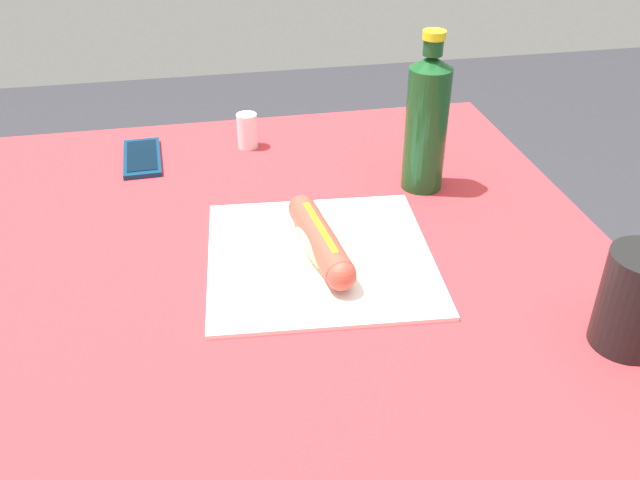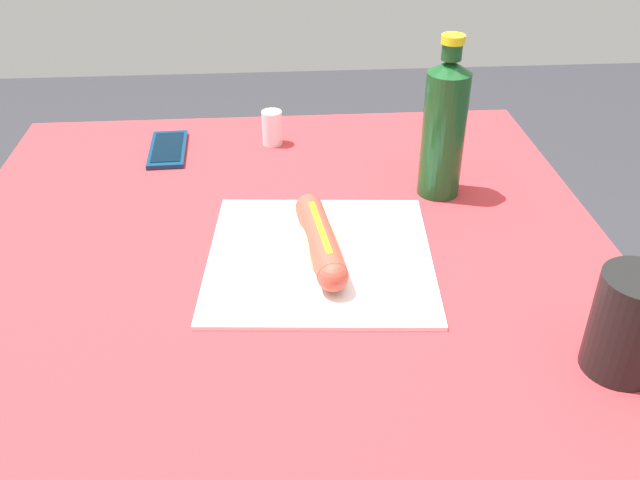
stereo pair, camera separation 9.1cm
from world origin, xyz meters
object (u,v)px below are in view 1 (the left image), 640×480
(soda_bottle, at_px, (427,121))
(salt_shaker, at_px, (247,131))
(hot_dog, at_px, (320,240))
(drinking_cup, at_px, (636,301))
(cell_phone, at_px, (142,158))

(soda_bottle, xyz_separation_m, salt_shaker, (0.20, 0.26, -0.08))
(hot_dog, bearing_deg, soda_bottle, -49.07)
(hot_dog, distance_m, salt_shaker, 0.38)
(hot_dog, height_order, soda_bottle, soda_bottle)
(soda_bottle, bearing_deg, salt_shaker, 51.81)
(drinking_cup, bearing_deg, hot_dog, 52.88)
(drinking_cup, bearing_deg, cell_phone, 43.09)
(cell_phone, xyz_separation_m, drinking_cup, (-0.59, -0.55, 0.06))
(hot_dog, xyz_separation_m, salt_shaker, (0.37, 0.06, 0.00))
(soda_bottle, distance_m, salt_shaker, 0.34)
(cell_phone, distance_m, salt_shaker, 0.19)
(soda_bottle, height_order, salt_shaker, soda_bottle)
(drinking_cup, distance_m, salt_shaker, 0.71)
(cell_phone, relative_size, drinking_cup, 1.22)
(hot_dog, relative_size, salt_shaker, 3.41)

